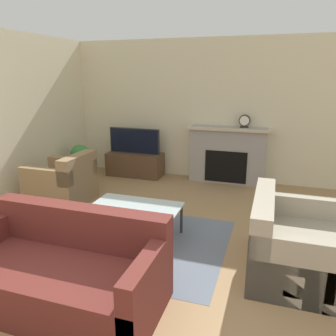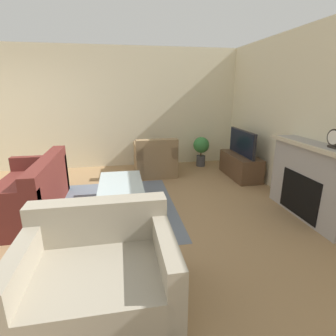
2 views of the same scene
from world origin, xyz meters
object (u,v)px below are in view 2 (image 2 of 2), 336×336
at_px(potted_plant, 201,148).
at_px(armchair_by_window, 155,161).
at_px(mantel_clock, 336,138).
at_px(coffee_table, 121,185).
at_px(couch_sectional, 29,194).
at_px(couch_loveseat, 99,275).
at_px(tv, 242,143).

bearing_deg(potted_plant, armchair_by_window, -70.24).
bearing_deg(mantel_clock, coffee_table, -111.79).
distance_m(couch_sectional, mantel_clock, 4.27).
distance_m(potted_plant, mantel_clock, 3.26).
height_order(armchair_by_window, potted_plant, armchair_by_window).
distance_m(couch_sectional, coffee_table, 1.36).
bearing_deg(potted_plant, couch_loveseat, -28.25).
bearing_deg(mantel_clock, potted_plant, -166.56).
relative_size(couch_sectional, armchair_by_window, 2.05).
bearing_deg(mantel_clock, couch_loveseat, -73.38).
xyz_separation_m(couch_sectional, couch_loveseat, (2.02, 1.15, -0.00)).
distance_m(tv, potted_plant, 1.13).
xyz_separation_m(tv, couch_sectional, (0.98, -3.84, -0.44)).
xyz_separation_m(couch_loveseat, armchair_by_window, (-3.51, 0.95, 0.01)).
distance_m(armchair_by_window, potted_plant, 1.25).
bearing_deg(tv, armchair_by_window, -106.43).
bearing_deg(mantel_clock, couch_sectional, -106.29).
distance_m(tv, couch_sectional, 3.99).
distance_m(couch_loveseat, mantel_clock, 3.11).
height_order(couch_sectional, armchair_by_window, same).
xyz_separation_m(tv, mantel_clock, (2.15, 0.16, 0.47)).
height_order(armchair_by_window, coffee_table, armchair_by_window).
bearing_deg(armchair_by_window, potted_plant, -160.47).
bearing_deg(coffee_table, armchair_by_window, 155.07).
height_order(couch_loveseat, coffee_table, couch_loveseat).
height_order(armchair_by_window, mantel_clock, mantel_clock).
bearing_deg(couch_sectional, couch_loveseat, 29.70).
distance_m(couch_loveseat, armchair_by_window, 3.64).
bearing_deg(coffee_table, couch_loveseat, -6.07).
height_order(couch_sectional, potted_plant, couch_sectional).
height_order(couch_loveseat, potted_plant, couch_loveseat).
xyz_separation_m(couch_loveseat, coffee_table, (-1.91, 0.20, 0.10)).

